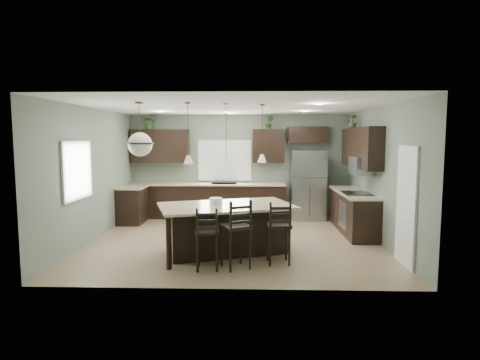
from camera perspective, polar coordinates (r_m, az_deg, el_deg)
name	(u,v)px	position (r m, az deg, el deg)	size (l,w,h in m)	color
ground	(235,240)	(8.60, -0.76, -8.59)	(6.00, 6.00, 0.00)	#9E8466
pantry_door	(406,206)	(7.33, 22.57, -3.46)	(0.04, 0.82, 2.04)	white
window_back	(225,160)	(11.10, -2.19, 2.81)	(1.35, 0.02, 1.00)	white
window_left	(77,170)	(8.26, -22.22, 1.27)	(0.02, 1.10, 1.00)	white
left_return_cabs	(132,205)	(10.62, -15.07, -3.51)	(0.60, 0.90, 0.90)	black
left_return_countertop	(133,187)	(10.55, -15.04, -0.99)	(0.66, 0.96, 0.04)	beige
back_lower_cabs	(208,201)	(10.97, -4.62, -3.02)	(4.20, 0.60, 0.90)	black
back_countertop	(207,184)	(10.89, -4.65, -0.59)	(4.20, 0.66, 0.04)	beige
sink_inset	(224,184)	(10.84, -2.29, -0.52)	(0.70, 0.45, 0.01)	gray
faucet	(224,178)	(10.80, -2.31, 0.22)	(0.02, 0.02, 0.28)	silver
back_upper_left	(160,146)	(11.19, -11.26, 4.78)	(1.55, 0.34, 0.90)	black
back_upper_right	(268,146)	(10.91, 4.07, 4.85)	(0.85, 0.34, 0.90)	black
fridge_header	(308,135)	(10.99, 9.59, 6.35)	(1.05, 0.34, 0.45)	black
right_lower_cabs	(353,213)	(9.63, 15.80, -4.49)	(0.60, 2.35, 0.90)	black
right_countertop	(353,193)	(9.55, 15.76, -1.72)	(0.66, 2.35, 0.04)	beige
cooktop	(356,193)	(9.29, 16.17, -1.80)	(0.58, 0.75, 0.02)	black
wall_oven_front	(343,215)	(9.30, 14.37, -4.83)	(0.01, 0.72, 0.60)	gray
right_upper_cabs	(361,148)	(9.51, 16.82, 4.44)	(0.34, 2.35, 0.90)	black
microwave	(361,166)	(9.25, 16.88, 1.92)	(0.40, 0.75, 0.40)	gray
refrigerator	(308,185)	(10.84, 9.61, -0.66)	(0.90, 0.74, 1.85)	gray
kitchen_island	(226,229)	(7.58, -1.95, -7.00)	(2.43, 1.38, 0.92)	black
serving_dish	(216,202)	(7.43, -3.46, -3.09)	(0.24, 0.24, 0.14)	white
bar_stool_left	(207,238)	(6.67, -4.68, -8.25)	(0.39, 0.39, 1.06)	black
bar_stool_center	(236,234)	(6.70, -0.61, -7.67)	(0.43, 0.43, 1.17)	black
bar_stool_right	(278,232)	(6.98, 5.49, -7.39)	(0.41, 0.41, 1.11)	black
pendant_left	(188,133)	(7.24, -7.40, 6.61)	(0.17, 0.17, 1.10)	white
pendant_center	(226,133)	(7.38, -2.00, 6.64)	(0.17, 0.17, 1.10)	white
pendant_right	(262,134)	(7.59, 3.16, 6.62)	(0.17, 0.17, 1.10)	white
chandelier	(140,129)	(7.38, -14.08, 7.00)	(0.47, 0.47, 0.96)	beige
plant_back_left	(150,122)	(11.23, -12.63, 8.06)	(0.36, 0.31, 0.39)	#2E4D21
plant_back_right	(270,122)	(10.88, 4.23, 8.17)	(0.20, 0.16, 0.36)	#2B4F22
plant_right_wall	(353,121)	(10.20, 15.73, 8.02)	(0.19, 0.19, 0.33)	#284E22
room_shell	(235,161)	(8.34, -0.78, 2.79)	(6.00, 6.00, 6.00)	slate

